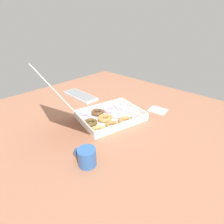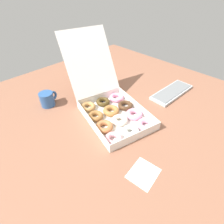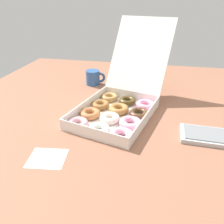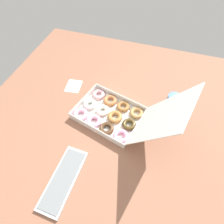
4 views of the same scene
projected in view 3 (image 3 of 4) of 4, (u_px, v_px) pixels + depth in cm
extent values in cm
cube|color=#915E46|center=(121.00, 116.00, 105.86)|extent=(180.00, 180.00, 2.00)
cube|color=white|center=(114.00, 116.00, 103.24)|extent=(40.71, 47.97, 0.40)
cube|color=white|center=(86.00, 105.00, 107.92)|extent=(10.83, 40.19, 5.08)
cube|color=white|center=(146.00, 119.00, 95.96)|extent=(10.83, 40.19, 5.08)
cube|color=white|center=(92.00, 133.00, 85.72)|extent=(29.59, 8.07, 5.08)
cube|color=white|center=(131.00, 95.00, 118.16)|extent=(29.59, 8.07, 5.08)
cube|color=white|center=(140.00, 54.00, 117.49)|extent=(35.89, 29.49, 35.33)
torus|color=#EAA7B1|center=(78.00, 123.00, 94.41)|extent=(11.08, 11.08, 2.86)
torus|color=white|center=(99.00, 129.00, 90.26)|extent=(12.88, 12.88, 3.10)
torus|color=#EBA4C0|center=(121.00, 135.00, 86.26)|extent=(12.09, 12.09, 3.15)
torus|color=#BC7140|center=(90.00, 114.00, 102.23)|extent=(13.48, 13.48, 2.98)
torus|color=white|center=(110.00, 118.00, 98.50)|extent=(10.57, 10.57, 2.98)
torus|color=pink|center=(130.00, 123.00, 94.69)|extent=(13.01, 13.01, 3.14)
torus|color=#9C6734|center=(101.00, 105.00, 110.49)|extent=(11.81, 11.81, 2.80)
torus|color=#AE733A|center=(119.00, 109.00, 106.31)|extent=(13.15, 13.15, 3.08)
torus|color=#4B2F1C|center=(139.00, 113.00, 102.40)|extent=(12.61, 12.61, 2.70)
torus|color=#B48148|center=(110.00, 97.00, 118.69)|extent=(9.69, 9.69, 2.69)
torus|color=#493717|center=(127.00, 101.00, 114.61)|extent=(11.82, 11.82, 2.67)
torus|color=pink|center=(145.00, 105.00, 110.63)|extent=(13.05, 13.05, 2.70)
cylinder|color=#2E5998|center=(93.00, 78.00, 138.86)|extent=(8.69, 8.69, 9.03)
torus|color=#2E5998|center=(100.00, 78.00, 138.89)|extent=(6.80, 2.89, 6.62)
cylinder|color=black|center=(93.00, 73.00, 137.49)|extent=(7.64, 7.64, 0.54)
cube|color=white|center=(47.00, 158.00, 77.05)|extent=(14.18, 12.51, 0.15)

